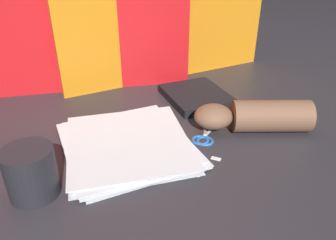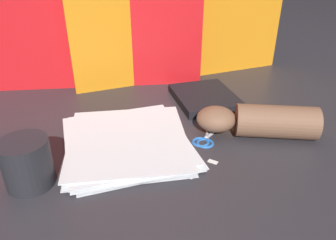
# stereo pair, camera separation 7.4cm
# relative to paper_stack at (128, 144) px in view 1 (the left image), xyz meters

# --- Properties ---
(ground_plane) EXTENTS (6.00, 6.00, 0.00)m
(ground_plane) POSITION_rel_paper_stack_xyz_m (0.05, -0.05, -0.01)
(ground_plane) COLOR #2D2B30
(backdrop_panel_center) EXTENTS (0.74, 0.13, 0.50)m
(backdrop_panel_center) POSITION_rel_paper_stack_xyz_m (0.24, 0.39, 0.24)
(backdrop_panel_center) COLOR orange
(backdrop_panel_center) RESTS_ON ground_plane
(paper_stack) EXTENTS (0.31, 0.33, 0.02)m
(paper_stack) POSITION_rel_paper_stack_xyz_m (0.00, 0.00, 0.00)
(paper_stack) COLOR white
(paper_stack) RESTS_ON ground_plane
(book_closed) EXTENTS (0.18, 0.21, 0.02)m
(book_closed) POSITION_rel_paper_stack_xyz_m (0.26, 0.19, 0.00)
(book_closed) COLOR black
(book_closed) RESTS_ON ground_plane
(scissors) EXTENTS (0.15, 0.16, 0.01)m
(scissors) POSITION_rel_paper_stack_xyz_m (0.20, -0.01, -0.00)
(scissors) COLOR silver
(scissors) RESTS_ON ground_plane
(hand_forearm) EXTENTS (0.30, 0.17, 0.08)m
(hand_forearm) POSITION_rel_paper_stack_xyz_m (0.32, -0.03, 0.03)
(hand_forearm) COLOR brown
(hand_forearm) RESTS_ON ground_plane
(paper_scrap_near) EXTENTS (0.02, 0.02, 0.00)m
(paper_scrap_near) POSITION_rel_paper_stack_xyz_m (0.12, -0.15, -0.01)
(paper_scrap_near) COLOR white
(paper_scrap_near) RESTS_ON ground_plane
(paper_scrap_mid) EXTENTS (0.02, 0.02, 0.00)m
(paper_scrap_mid) POSITION_rel_paper_stack_xyz_m (0.18, -0.11, -0.01)
(paper_scrap_mid) COLOR white
(paper_scrap_mid) RESTS_ON ground_plane
(mug) EXTENTS (0.10, 0.10, 0.10)m
(mug) POSITION_rel_paper_stack_xyz_m (-0.21, -0.10, 0.04)
(mug) COLOR #232328
(mug) RESTS_ON ground_plane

